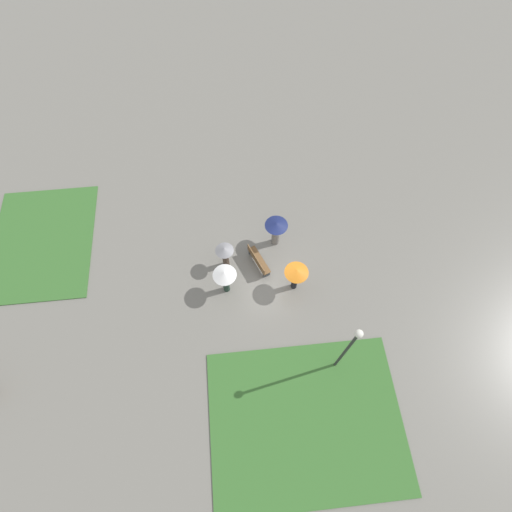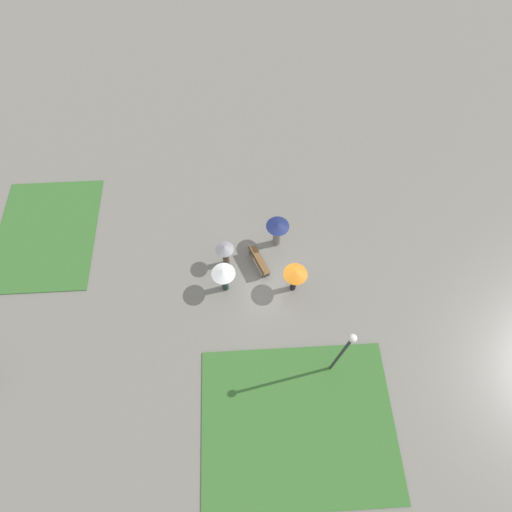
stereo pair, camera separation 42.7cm
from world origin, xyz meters
TOP-DOWN VIEW (x-y plane):
  - ground_plane at (0.00, 0.00)m, footprint 90.00×90.00m
  - lawn_patch_near at (-7.02, -0.84)m, footprint 6.55×8.28m
  - lawn_patch_far at (3.19, 11.76)m, footprint 6.92×5.25m
  - park_bench at (0.71, 0.44)m, footprint 1.76×1.06m
  - lamp_post at (-4.77, -2.55)m, footprint 0.32×0.32m
  - crowd_person_navy at (1.96, -0.61)m, footprint 1.17×1.17m
  - crowd_person_grey at (0.87, 2.07)m, footprint 0.91×0.91m
  - crowd_person_orange at (-0.70, -1.22)m, footprint 1.15×1.15m
  - crowd_person_white at (-0.51, 2.14)m, footprint 1.13×1.13m

SIDE VIEW (x-z plane):
  - ground_plane at x=0.00m, z-range 0.00..0.00m
  - lawn_patch_near at x=-7.02m, z-range 0.00..0.06m
  - lawn_patch_far at x=3.19m, z-range 0.00..0.06m
  - park_bench at x=0.71m, z-range 0.02..0.92m
  - crowd_person_grey at x=0.87m, z-range 0.35..2.11m
  - crowd_person_navy at x=1.96m, z-range 0.34..2.19m
  - crowd_person_white at x=-0.51m, z-range 0.52..2.48m
  - crowd_person_orange at x=-0.70m, z-range 0.57..2.50m
  - lamp_post at x=-4.77m, z-range 0.66..5.69m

